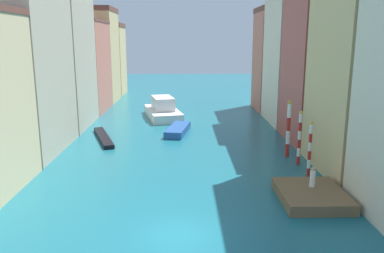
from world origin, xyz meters
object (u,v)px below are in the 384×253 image
(person_on_dock, at_px, (313,178))
(mooring_pole_2, at_px, (288,128))
(gondola_black, at_px, (103,137))
(motorboat_0, at_px, (178,130))
(waterfront_dock, at_px, (312,195))
(vaporetto_white, at_px, (163,110))
(mooring_pole_1, at_px, (299,137))
(mooring_pole_0, at_px, (310,149))

(person_on_dock, distance_m, mooring_pole_2, 9.38)
(gondola_black, bearing_deg, motorboat_0, 18.71)
(waterfront_dock, distance_m, motorboat_0, 21.28)
(gondola_black, distance_m, motorboat_0, 8.38)
(person_on_dock, bearing_deg, gondola_black, 137.36)
(motorboat_0, bearing_deg, vaporetto_white, 103.59)
(mooring_pole_2, xyz_separation_m, motorboat_0, (-10.07, 9.33, -2.25))
(mooring_pole_1, xyz_separation_m, motorboat_0, (-10.41, 11.64, -1.99))
(mooring_pole_2, bearing_deg, vaporetto_white, 123.79)
(waterfront_dock, relative_size, person_on_dock, 3.75)
(mooring_pole_1, bearing_deg, motorboat_0, 131.80)
(gondola_black, relative_size, motorboat_0, 1.29)
(mooring_pole_0, height_order, gondola_black, mooring_pole_0)
(mooring_pole_0, distance_m, mooring_pole_2, 5.33)
(person_on_dock, distance_m, mooring_pole_0, 4.17)
(mooring_pole_0, xyz_separation_m, mooring_pole_1, (0.06, 3.00, 0.15))
(mooring_pole_0, bearing_deg, vaporetto_white, 117.93)
(waterfront_dock, xyz_separation_m, person_on_dock, (0.20, 0.63, 0.99))
(gondola_black, bearing_deg, vaporetto_white, 63.66)
(person_on_dock, bearing_deg, waterfront_dock, -107.86)
(mooring_pole_1, xyz_separation_m, gondola_black, (-18.35, 8.96, -2.17))
(mooring_pole_0, bearing_deg, mooring_pole_2, 92.98)
(waterfront_dock, distance_m, vaporetto_white, 30.37)
(mooring_pole_2, distance_m, gondola_black, 19.34)
(mooring_pole_1, bearing_deg, mooring_pole_2, 98.37)
(vaporetto_white, height_order, motorboat_0, vaporetto_white)
(motorboat_0, bearing_deg, mooring_pole_0, -54.75)
(waterfront_dock, bearing_deg, gondola_black, 135.92)
(waterfront_dock, relative_size, gondola_black, 0.62)
(waterfront_dock, bearing_deg, mooring_pole_1, 80.46)
(mooring_pole_1, distance_m, mooring_pole_2, 2.35)
(person_on_dock, xyz_separation_m, mooring_pole_2, (0.73, 9.26, 1.29))
(mooring_pole_1, distance_m, vaporetto_white, 24.18)
(mooring_pole_2, xyz_separation_m, gondola_black, (-18.01, 6.64, -2.42))
(mooring_pole_2, xyz_separation_m, vaporetto_white, (-12.24, 18.29, -1.58))
(waterfront_dock, height_order, vaporetto_white, vaporetto_white)
(gondola_black, bearing_deg, mooring_pole_0, -33.18)
(waterfront_dock, relative_size, mooring_pole_2, 1.00)
(person_on_dock, height_order, motorboat_0, person_on_dock)
(gondola_black, bearing_deg, waterfront_dock, -44.08)
(vaporetto_white, distance_m, gondola_black, 13.03)
(waterfront_dock, bearing_deg, mooring_pole_0, 75.21)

